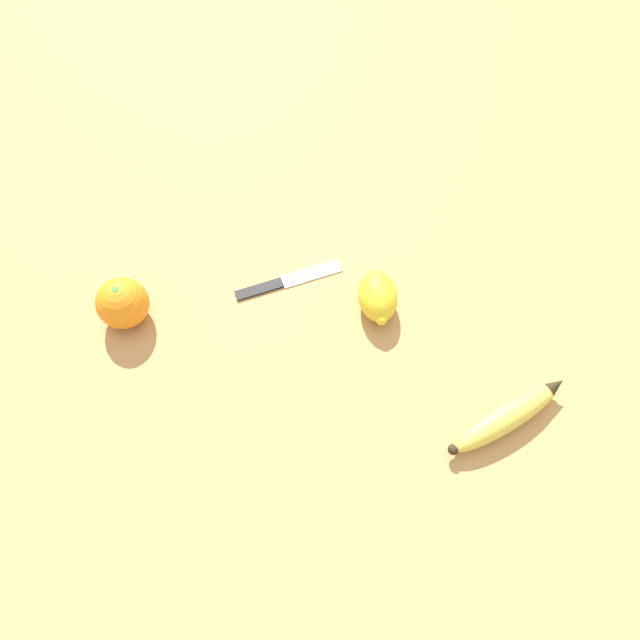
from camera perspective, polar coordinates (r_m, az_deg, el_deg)
ground_plane at (r=0.85m, az=1.00°, el=-4.93°), size 3.00×3.00×0.00m
banana at (r=0.84m, az=16.72°, el=-8.43°), size 0.05×0.19×0.04m
orange at (r=0.90m, az=-17.61°, el=1.49°), size 0.07×0.07×0.07m
lemon at (r=0.88m, az=5.29°, el=2.17°), size 0.09×0.08×0.05m
paring_knife at (r=0.92m, az=-3.23°, el=3.57°), size 0.04×0.16×0.01m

